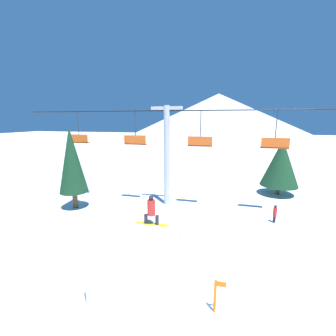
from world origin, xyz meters
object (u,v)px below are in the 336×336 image
object	(u,v)px
snowboarder	(151,210)
trail_marker	(216,295)
snow_ramp	(141,259)
pine_tree_near	(72,160)
distant_skier	(275,213)

from	to	relation	value
snowboarder	trail_marker	distance (m)	4.07
snowboarder	snow_ramp	bearing A→B (deg)	-99.08
snowboarder	pine_tree_near	distance (m)	9.85
distant_skier	pine_tree_near	bearing A→B (deg)	-176.58
trail_marker	distant_skier	distance (m)	8.98
snow_ramp	trail_marker	size ratio (longest dim) A/B	2.70
snowboarder	distant_skier	size ratio (longest dim) A/B	1.21
trail_marker	distant_skier	bearing A→B (deg)	66.75
snow_ramp	distant_skier	distance (m)	9.98
pine_tree_near	distant_skier	xyz separation A→B (m)	(14.57, 0.87, -3.08)
pine_tree_near	distant_skier	size ratio (longest dim) A/B	5.08
snowboarder	distant_skier	bearing A→B (deg)	44.68
snowboarder	trail_marker	xyz separation A→B (m)	(2.94, -1.84, -2.13)
trail_marker	distant_skier	size ratio (longest dim) A/B	1.05
trail_marker	snowboarder	bearing A→B (deg)	148.00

